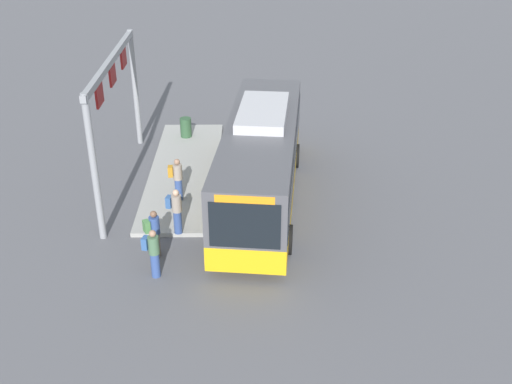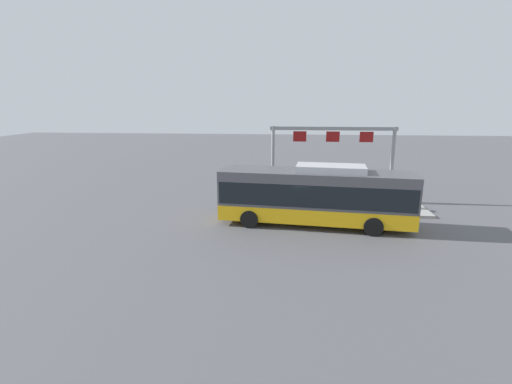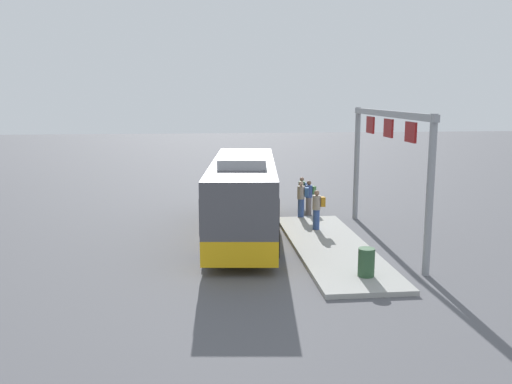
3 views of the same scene
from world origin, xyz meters
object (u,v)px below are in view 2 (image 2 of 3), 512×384
at_px(person_waiting_mid, 254,193).
at_px(person_waiting_near, 271,193).
at_px(person_waiting_far, 308,193).
at_px(trash_bin, 404,201).
at_px(person_boarding, 237,193).
at_px(bus_main, 315,194).

bearing_deg(person_waiting_mid, person_waiting_near, 34.78).
xyz_separation_m(person_waiting_far, trash_bin, (-6.09, -0.25, -0.44)).
relative_size(person_boarding, trash_bin, 1.86).
xyz_separation_m(person_waiting_near, trash_bin, (-8.48, -0.47, -0.44)).
bearing_deg(person_waiting_near, trash_bin, 106.56).
bearing_deg(trash_bin, person_waiting_mid, -0.78).
xyz_separation_m(person_waiting_near, person_waiting_far, (-2.40, -0.21, 0.00)).
height_order(person_waiting_near, trash_bin, person_waiting_near).
relative_size(bus_main, person_waiting_far, 6.48).
height_order(person_boarding, trash_bin, person_boarding).
distance_m(person_boarding, person_waiting_mid, 1.14).
distance_m(person_waiting_near, person_waiting_mid, 1.32).
bearing_deg(person_boarding, person_waiting_far, 102.96).
height_order(bus_main, person_waiting_mid, bus_main).
distance_m(person_boarding, person_waiting_far, 4.71).
distance_m(bus_main, person_waiting_far, 3.22).
height_order(bus_main, person_waiting_far, bus_main).
relative_size(person_waiting_near, person_waiting_mid, 1.00).
relative_size(bus_main, person_waiting_mid, 6.48).
xyz_separation_m(bus_main, person_waiting_far, (0.18, -3.12, -0.76)).
bearing_deg(trash_bin, person_waiting_far, 2.39).
relative_size(person_boarding, person_waiting_mid, 1.00).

